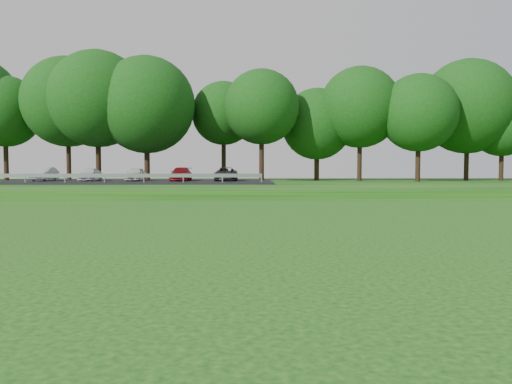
{
  "coord_description": "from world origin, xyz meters",
  "views": [
    {
      "loc": [
        -14.32,
        -11.32,
        2.1
      ],
      "look_at": [
        -13.98,
        3.98,
        1.3
      ],
      "focal_mm": 35.0,
      "sensor_mm": 36.0,
      "label": 1
    }
  ],
  "objects": [
    {
      "name": "berm",
      "position": [
        0.0,
        34.0,
        0.3
      ],
      "size": [
        130.0,
        30.0,
        0.6
      ],
      "primitive_type": "cube",
      "color": "#0C400D",
      "rests_on": "ground"
    },
    {
      "name": "walking_path",
      "position": [
        0.0,
        20.0,
        0.02
      ],
      "size": [
        130.0,
        1.6,
        0.04
      ],
      "primitive_type": "cube",
      "color": "gray",
      "rests_on": "ground"
    },
    {
      "name": "treeline",
      "position": [
        0.0,
        38.0,
        8.1
      ],
      "size": [
        104.0,
        7.0,
        15.0
      ],
      "primitive_type": null,
      "color": "#103C0E",
      "rests_on": "berm"
    },
    {
      "name": "parking_lot",
      "position": [
        -23.39,
        32.81,
        1.03
      ],
      "size": [
        24.0,
        9.0,
        1.38
      ],
      "color": "black",
      "rests_on": "berm"
    }
  ]
}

